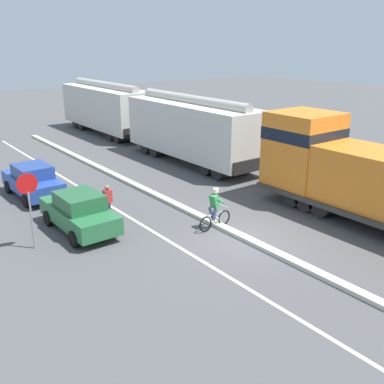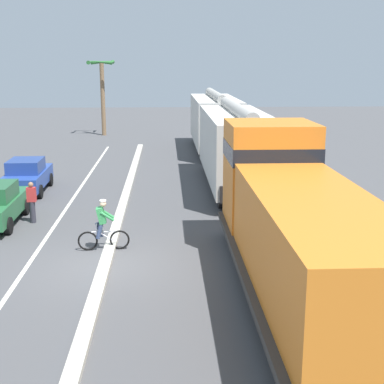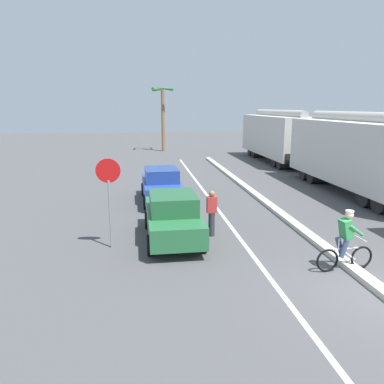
{
  "view_description": "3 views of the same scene",
  "coord_description": "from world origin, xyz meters",
  "px_view_note": "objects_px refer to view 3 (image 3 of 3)",
  "views": [
    {
      "loc": [
        -11.15,
        -11.55,
        7.33
      ],
      "look_at": [
        -0.16,
        2.99,
        1.13
      ],
      "focal_mm": 42.0,
      "sensor_mm": 36.0,
      "label": 1
    },
    {
      "loc": [
        1.91,
        -15.61,
        6.08
      ],
      "look_at": [
        2.75,
        1.67,
        1.88
      ],
      "focal_mm": 50.0,
      "sensor_mm": 36.0,
      "label": 2
    },
    {
      "loc": [
        -5.67,
        -7.59,
        4.43
      ],
      "look_at": [
        -3.82,
        6.02,
        1.28
      ],
      "focal_mm": 35.0,
      "sensor_mm": 36.0,
      "label": 3
    }
  ],
  "objects_px": {
    "hopper_car_lead": "(357,153)",
    "pedestrian_by_cars": "(212,212)",
    "stop_sign": "(109,186)",
    "cyclist": "(346,242)",
    "hopper_car_middle": "(277,136)",
    "parked_car_blue": "(162,185)",
    "palm_tree_near": "(163,105)",
    "parked_car_green": "(173,216)"
  },
  "relations": [
    {
      "from": "hopper_car_middle",
      "to": "cyclist",
      "type": "relative_size",
      "value": 6.18
    },
    {
      "from": "hopper_car_middle",
      "to": "stop_sign",
      "type": "height_order",
      "value": "hopper_car_middle"
    },
    {
      "from": "cyclist",
      "to": "pedestrian_by_cars",
      "type": "xyz_separation_m",
      "value": [
        -3.09,
        3.29,
        0.03
      ]
    },
    {
      "from": "parked_car_blue",
      "to": "hopper_car_middle",
      "type": "bearing_deg",
      "value": 50.06
    },
    {
      "from": "hopper_car_lead",
      "to": "cyclist",
      "type": "distance_m",
      "value": 10.53
    },
    {
      "from": "parked_car_green",
      "to": "pedestrian_by_cars",
      "type": "distance_m",
      "value": 1.38
    },
    {
      "from": "hopper_car_lead",
      "to": "pedestrian_by_cars",
      "type": "bearing_deg",
      "value": -147.2
    },
    {
      "from": "parked_car_green",
      "to": "cyclist",
      "type": "distance_m",
      "value": 5.44
    },
    {
      "from": "hopper_car_middle",
      "to": "cyclist",
      "type": "bearing_deg",
      "value": -105.19
    },
    {
      "from": "parked_car_blue",
      "to": "stop_sign",
      "type": "bearing_deg",
      "value": -108.57
    },
    {
      "from": "palm_tree_near",
      "to": "pedestrian_by_cars",
      "type": "height_order",
      "value": "palm_tree_near"
    },
    {
      "from": "cyclist",
      "to": "stop_sign",
      "type": "relative_size",
      "value": 0.6
    },
    {
      "from": "parked_car_blue",
      "to": "pedestrian_by_cars",
      "type": "relative_size",
      "value": 2.62
    },
    {
      "from": "cyclist",
      "to": "pedestrian_by_cars",
      "type": "relative_size",
      "value": 1.06
    },
    {
      "from": "hopper_car_middle",
      "to": "stop_sign",
      "type": "bearing_deg",
      "value": -124.02
    },
    {
      "from": "palm_tree_near",
      "to": "parked_car_green",
      "type": "bearing_deg",
      "value": -92.79
    },
    {
      "from": "parked_car_green",
      "to": "pedestrian_by_cars",
      "type": "xyz_separation_m",
      "value": [
        1.37,
        0.17,
        0.03
      ]
    },
    {
      "from": "hopper_car_lead",
      "to": "pedestrian_by_cars",
      "type": "height_order",
      "value": "hopper_car_lead"
    },
    {
      "from": "hopper_car_middle",
      "to": "parked_car_blue",
      "type": "xyz_separation_m",
      "value": [
        -10.1,
        -12.06,
        -1.26
      ]
    },
    {
      "from": "cyclist",
      "to": "palm_tree_near",
      "type": "relative_size",
      "value": 0.27
    },
    {
      "from": "pedestrian_by_cars",
      "to": "hopper_car_middle",
      "type": "bearing_deg",
      "value": 63.27
    },
    {
      "from": "hopper_car_lead",
      "to": "cyclist",
      "type": "height_order",
      "value": "hopper_car_lead"
    },
    {
      "from": "stop_sign",
      "to": "pedestrian_by_cars",
      "type": "relative_size",
      "value": 1.78
    },
    {
      "from": "cyclist",
      "to": "hopper_car_middle",
      "type": "bearing_deg",
      "value": 74.81
    },
    {
      "from": "parked_car_green",
      "to": "parked_car_blue",
      "type": "xyz_separation_m",
      "value": [
        -0.09,
        5.28,
        0.0
      ]
    },
    {
      "from": "parked_car_green",
      "to": "cyclist",
      "type": "relative_size",
      "value": 2.46
    },
    {
      "from": "pedestrian_by_cars",
      "to": "parked_car_blue",
      "type": "bearing_deg",
      "value": 105.88
    },
    {
      "from": "hopper_car_lead",
      "to": "parked_car_green",
      "type": "bearing_deg",
      "value": -150.16
    },
    {
      "from": "pedestrian_by_cars",
      "to": "palm_tree_near",
      "type": "bearing_deg",
      "value": 90.22
    },
    {
      "from": "hopper_car_lead",
      "to": "pedestrian_by_cars",
      "type": "xyz_separation_m",
      "value": [
        -8.65,
        -5.57,
        -1.23
      ]
    },
    {
      "from": "hopper_car_lead",
      "to": "parked_car_green",
      "type": "xyz_separation_m",
      "value": [
        -10.02,
        -5.75,
        -1.26
      ]
    },
    {
      "from": "cyclist",
      "to": "pedestrian_by_cars",
      "type": "distance_m",
      "value": 4.51
    },
    {
      "from": "hopper_car_middle",
      "to": "parked_car_blue",
      "type": "distance_m",
      "value": 15.78
    },
    {
      "from": "hopper_car_lead",
      "to": "hopper_car_middle",
      "type": "bearing_deg",
      "value": 90.0
    },
    {
      "from": "hopper_car_lead",
      "to": "hopper_car_middle",
      "type": "height_order",
      "value": "same"
    },
    {
      "from": "hopper_car_lead",
      "to": "pedestrian_by_cars",
      "type": "relative_size",
      "value": 6.54
    },
    {
      "from": "stop_sign",
      "to": "hopper_car_lead",
      "type": "bearing_deg",
      "value": 27.38
    },
    {
      "from": "parked_car_blue",
      "to": "cyclist",
      "type": "xyz_separation_m",
      "value": [
        4.55,
        -8.39,
        0.0
      ]
    },
    {
      "from": "pedestrian_by_cars",
      "to": "hopper_car_lead",
      "type": "bearing_deg",
      "value": 32.8
    },
    {
      "from": "stop_sign",
      "to": "pedestrian_by_cars",
      "type": "bearing_deg",
      "value": 11.02
    },
    {
      "from": "parked_car_green",
      "to": "hopper_car_lead",
      "type": "bearing_deg",
      "value": 29.84
    },
    {
      "from": "hopper_car_middle",
      "to": "pedestrian_by_cars",
      "type": "relative_size",
      "value": 6.54
    }
  ]
}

